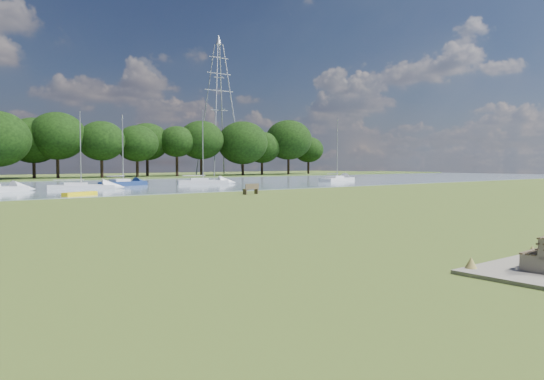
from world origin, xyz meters
TOP-DOWN VIEW (x-y plane):
  - ground at (0.00, 0.00)m, footprint 220.00×220.00m
  - river at (0.00, 42.00)m, footprint 220.00×40.00m
  - riverbank_bench at (13.71, 17.39)m, footprint 1.55×0.57m
  - kayak at (1.04, 24.00)m, footprint 3.18×1.90m
  - pylon at (44.69, 70.00)m, footprint 6.78×4.75m
  - sailboat_1 at (4.75, 34.71)m, footprint 6.71×3.58m
  - sailboat_3 at (41.32, 33.87)m, footprint 7.40×3.81m
  - sailboat_5 at (11.14, 39.04)m, footprint 6.08×3.21m
  - sailboat_6 at (21.27, 37.97)m, footprint 6.52×4.15m

SIDE VIEW (x-z plane):
  - ground at x=0.00m, z-range 0.00..0.00m
  - river at x=0.00m, z-range -0.05..0.05m
  - kayak at x=1.04m, z-range 0.05..0.36m
  - sailboat_1 at x=4.75m, z-range -3.53..4.42m
  - riverbank_bench at x=13.71m, z-range 0.00..0.94m
  - sailboat_6 at x=21.27m, z-range -4.18..5.21m
  - sailboat_3 at x=41.32m, z-range -4.06..5.11m
  - sailboat_5 at x=11.14m, z-range -3.60..4.70m
  - pylon at x=44.69m, z-range 3.77..31.76m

